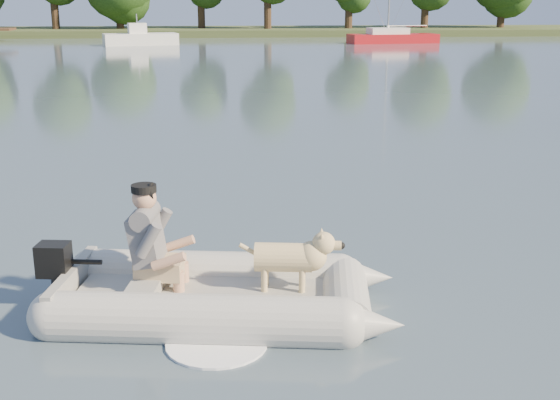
{
  "coord_description": "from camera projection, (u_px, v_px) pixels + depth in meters",
  "views": [
    {
      "loc": [
        -0.5,
        -6.39,
        3.26
      ],
      "look_at": [
        0.2,
        2.33,
        0.75
      ],
      "focal_mm": 45.0,
      "sensor_mm": 36.0,
      "label": 1
    }
  ],
  "objects": [
    {
      "name": "dinghy",
      "position": [
        218.0,
        255.0,
        7.44
      ],
      "size": [
        5.33,
        3.97,
        1.48
      ],
      "primitive_type": null,
      "rotation": [
        0.0,
        0.0,
        -0.14
      ],
      "color": "#AAAAA5",
      "rests_on": "water"
    },
    {
      "name": "water",
      "position": [
        279.0,
        336.0,
        7.06
      ],
      "size": [
        160.0,
        160.0,
        0.0
      ],
      "primitive_type": "plane",
      "color": "#505E6C",
      "rests_on": "ground"
    },
    {
      "name": "dog",
      "position": [
        284.0,
        262.0,
        7.48
      ],
      "size": [
        1.04,
        0.49,
        0.67
      ],
      "primitive_type": null,
      "rotation": [
        0.0,
        0.0,
        -0.14
      ],
      "color": "tan",
      "rests_on": "dinghy"
    },
    {
      "name": "outboard_motor",
      "position": [
        56.0,
        279.0,
        7.62
      ],
      "size": [
        0.48,
        0.37,
        0.85
      ],
      "primitive_type": null,
      "rotation": [
        0.0,
        0.0,
        -0.14
      ],
      "color": "black",
      "rests_on": "dinghy"
    },
    {
      "name": "shore_bank",
      "position": [
        228.0,
        32.0,
        66.38
      ],
      "size": [
        160.0,
        12.0,
        0.7
      ],
      "primitive_type": "cube",
      "color": "#47512D",
      "rests_on": "water"
    },
    {
      "name": "sailboat",
      "position": [
        392.0,
        38.0,
        53.46
      ],
      "size": [
        7.03,
        2.99,
        9.36
      ],
      "rotation": [
        0.0,
        0.0,
        0.14
      ],
      "color": "#A61318",
      "rests_on": "water"
    },
    {
      "name": "motorboat",
      "position": [
        140.0,
        30.0,
        50.91
      ],
      "size": [
        5.83,
        3.46,
        2.31
      ],
      "primitive_type": null,
      "rotation": [
        0.0,
        0.0,
        0.26
      ],
      "color": "white",
      "rests_on": "water"
    },
    {
      "name": "man",
      "position": [
        148.0,
        235.0,
        7.48
      ],
      "size": [
        0.86,
        0.77,
        1.16
      ],
      "primitive_type": null,
      "rotation": [
        0.0,
        0.0,
        -0.14
      ],
      "color": "slate",
      "rests_on": "dinghy"
    }
  ]
}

